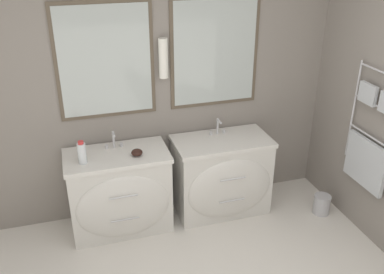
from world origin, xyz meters
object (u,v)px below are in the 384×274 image
(amenity_bowl, at_px, (137,153))
(waste_bin, at_px, (322,204))
(toiletry_bottle, at_px, (82,153))
(vanity_right, at_px, (222,176))
(vanity_left, at_px, (120,192))

(amenity_bowl, distance_m, waste_bin, 2.00)
(toiletry_bottle, relative_size, waste_bin, 1.03)
(vanity_right, relative_size, toiletry_bottle, 4.50)
(vanity_left, xyz_separation_m, waste_bin, (2.02, -0.36, -0.30))
(toiletry_bottle, bearing_deg, amenity_bowl, -0.16)
(vanity_left, relative_size, toiletry_bottle, 4.50)
(vanity_left, xyz_separation_m, toiletry_bottle, (-0.30, -0.05, 0.50))
(vanity_right, bearing_deg, waste_bin, -20.06)
(vanity_left, distance_m, toiletry_bottle, 0.59)
(vanity_left, bearing_deg, waste_bin, -10.03)
(amenity_bowl, height_order, waste_bin, amenity_bowl)
(vanity_left, bearing_deg, amenity_bowl, -17.02)
(toiletry_bottle, xyz_separation_m, waste_bin, (2.32, -0.30, -0.80))
(vanity_right, relative_size, amenity_bowl, 9.24)
(vanity_left, xyz_separation_m, vanity_right, (1.04, 0.00, 0.00))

